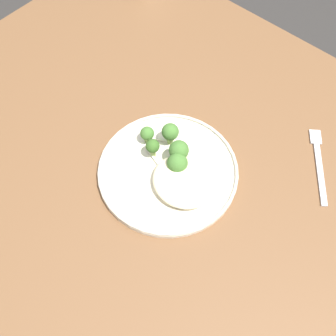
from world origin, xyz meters
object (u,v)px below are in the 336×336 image
seared_scallop_tilted_round (183,187)px  broccoli_floret_near_rim (153,147)px  seared_scallop_left_edge (165,172)px  broccoli_floret_tall_stalk (170,132)px  seared_scallop_large_seared (173,184)px  broccoli_floret_left_leaning (177,163)px  broccoli_floret_right_tilted (148,133)px  dinner_plate (168,171)px  seared_scallop_half_hidden (205,174)px  seared_scallop_tiny_bay (182,199)px  broccoli_floret_rear_charred (179,151)px  seared_scallop_right_edge (192,180)px  dinner_fork (319,163)px

seared_scallop_tilted_round → broccoli_floret_near_rim: broccoli_floret_near_rim is taller
seared_scallop_left_edge → broccoli_floret_tall_stalk: broccoli_floret_tall_stalk is taller
seared_scallop_large_seared → broccoli_floret_left_leaning: broccoli_floret_left_leaning is taller
broccoli_floret_tall_stalk → broccoli_floret_right_tilted: (-0.04, -0.03, -0.01)m
seared_scallop_large_seared → broccoli_floret_tall_stalk: broccoli_floret_tall_stalk is taller
dinner_plate → broccoli_floret_tall_stalk: size_ratio=5.20×
seared_scallop_tilted_round → dinner_plate: bearing=165.3°
broccoli_floret_left_leaning → seared_scallop_half_hidden: bearing=27.5°
seared_scallop_left_edge → seared_scallop_tiny_bay: bearing=-21.2°
dinner_plate → broccoli_floret_left_leaning: (0.02, 0.01, 0.03)m
seared_scallop_half_hidden → broccoli_floret_rear_charred: 0.07m
seared_scallop_tiny_bay → broccoli_floret_left_leaning: 0.07m
broccoli_floret_rear_charred → broccoli_floret_tall_stalk: broccoli_floret_rear_charred is taller
seared_scallop_large_seared → broccoli_floret_left_leaning: size_ratio=0.58×
broccoli_floret_tall_stalk → seared_scallop_right_edge: bearing=-25.2°
seared_scallop_right_edge → broccoli_floret_left_leaning: (-0.04, 0.00, 0.02)m
seared_scallop_tilted_round → dinner_fork: size_ratio=0.19×
seared_scallop_half_hidden → broccoli_floret_rear_charred: size_ratio=0.37×
broccoli_floret_rear_charred → broccoli_floret_tall_stalk: bearing=151.5°
seared_scallop_half_hidden → broccoli_floret_near_rim: (-0.11, -0.03, 0.02)m
seared_scallop_half_hidden → broccoli_floret_right_tilted: broccoli_floret_right_tilted is taller
dinner_fork → seared_scallop_tilted_round: bearing=-125.1°
seared_scallop_tilted_round → seared_scallop_large_seared: (-0.02, -0.01, -0.00)m
seared_scallop_half_hidden → broccoli_floret_near_rim: 0.12m
seared_scallop_tilted_round → broccoli_floret_right_tilted: broccoli_floret_right_tilted is taller
seared_scallop_tiny_bay → seared_scallop_right_edge: bearing=103.7°
broccoli_floret_left_leaning → dinner_fork: broccoli_floret_left_leaning is taller
broccoli_floret_tall_stalk → broccoli_floret_near_rim: 0.05m
seared_scallop_tiny_bay → broccoli_floret_right_tilted: size_ratio=0.83×
seared_scallop_large_seared → seared_scallop_half_hidden: seared_scallop_half_hidden is taller
seared_scallop_left_edge → broccoli_floret_near_rim: bearing=160.1°
broccoli_floret_tall_stalk → broccoli_floret_near_rim: bearing=-95.1°
seared_scallop_tiny_bay → broccoli_floret_left_leaning: broccoli_floret_left_leaning is taller
dinner_plate → seared_scallop_half_hidden: bearing=29.5°
seared_scallop_half_hidden → broccoli_floret_right_tilted: bearing=-177.4°
dinner_plate → seared_scallop_left_edge: bearing=-78.9°
seared_scallop_right_edge → broccoli_floret_tall_stalk: broccoli_floret_tall_stalk is taller
broccoli_floret_right_tilted → dinner_fork: broccoli_floret_right_tilted is taller
seared_scallop_large_seared → seared_scallop_half_hidden: (0.03, 0.06, 0.00)m
seared_scallop_right_edge → seared_scallop_large_seared: seared_scallop_right_edge is taller
broccoli_floret_tall_stalk → seared_scallop_tilted_round: bearing=-36.0°
seared_scallop_tilted_round → seared_scallop_right_edge: 0.02m
seared_scallop_left_edge → broccoli_floret_near_rim: broccoli_floret_near_rim is taller
dinner_fork → broccoli_floret_rear_charred: bearing=-138.7°
seared_scallop_half_hidden → broccoli_floret_tall_stalk: broccoli_floret_tall_stalk is taller
seared_scallop_tiny_bay → seared_scallop_half_hidden: 0.07m
dinner_plate → broccoli_floret_right_tilted: 0.09m
broccoli_floret_tall_stalk → broccoli_floret_near_rim: broccoli_floret_tall_stalk is taller
dinner_plate → seared_scallop_tilted_round: 0.06m
broccoli_floret_rear_charred → broccoli_floret_near_rim: 0.06m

